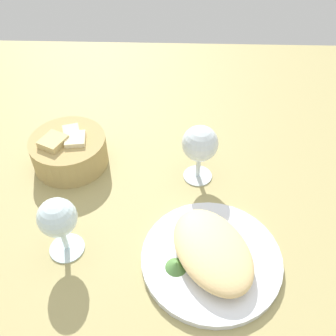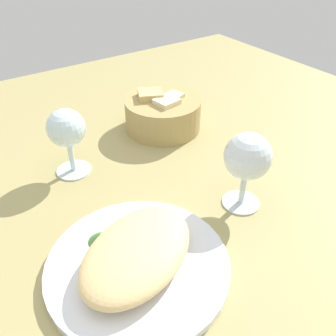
% 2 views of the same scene
% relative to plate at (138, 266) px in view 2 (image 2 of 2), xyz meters
% --- Properties ---
extents(ground_plane, '(1.40, 1.40, 0.02)m').
position_rel_plate_xyz_m(ground_plane, '(0.15, 0.11, -0.02)').
color(ground_plane, tan).
extents(plate, '(0.26, 0.26, 0.01)m').
position_rel_plate_xyz_m(plate, '(0.00, 0.00, 0.00)').
color(plate, white).
rests_on(plate, ground_plane).
extents(omelette, '(0.23, 0.20, 0.04)m').
position_rel_plate_xyz_m(omelette, '(0.00, 0.00, 0.03)').
color(omelette, '#ECC884').
rests_on(omelette, plate).
extents(lettuce_garnish, '(0.04, 0.04, 0.02)m').
position_rel_plate_xyz_m(lettuce_garnish, '(-0.02, 0.06, 0.01)').
color(lettuce_garnish, '#4C7C3B').
rests_on(lettuce_garnish, plate).
extents(bread_basket, '(0.17, 0.17, 0.09)m').
position_rel_plate_xyz_m(bread_basket, '(0.25, 0.31, 0.03)').
color(bread_basket, tan).
rests_on(bread_basket, ground_plane).
extents(wine_glass_near, '(0.08, 0.08, 0.14)m').
position_rel_plate_xyz_m(wine_glass_near, '(0.22, 0.02, 0.09)').
color(wine_glass_near, silver).
rests_on(wine_glass_near, ground_plane).
extents(wine_glass_far, '(0.07, 0.07, 0.13)m').
position_rel_plate_xyz_m(wine_glass_far, '(0.02, 0.27, 0.08)').
color(wine_glass_far, silver).
rests_on(wine_glass_far, ground_plane).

